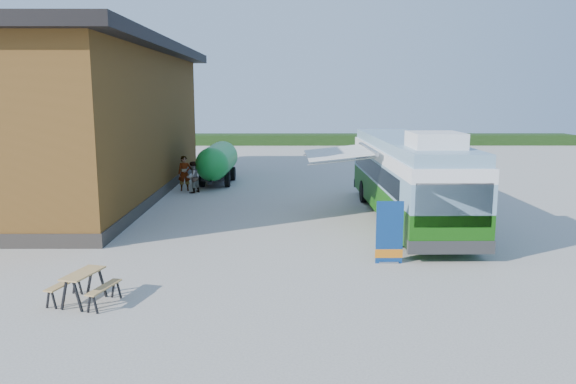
{
  "coord_description": "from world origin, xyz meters",
  "views": [
    {
      "loc": [
        -0.44,
        -17.87,
        5.04
      ],
      "look_at": [
        -0.34,
        2.74,
        1.4
      ],
      "focal_mm": 35.0,
      "sensor_mm": 36.0,
      "label": 1
    }
  ],
  "objects_px": {
    "bus": "(407,175)",
    "person_b": "(192,177)",
    "person_a": "(185,173)",
    "slurry_tanker": "(218,161)",
    "banner": "(389,238)",
    "picnic_table": "(83,280)"
  },
  "relations": [
    {
      "from": "banner",
      "to": "slurry_tanker",
      "type": "xyz_separation_m",
      "value": [
        -6.9,
        15.13,
        0.5
      ]
    },
    {
      "from": "banner",
      "to": "picnic_table",
      "type": "height_order",
      "value": "banner"
    },
    {
      "from": "bus",
      "to": "person_b",
      "type": "distance_m",
      "value": 11.46
    },
    {
      "from": "banner",
      "to": "slurry_tanker",
      "type": "distance_m",
      "value": 16.64
    },
    {
      "from": "bus",
      "to": "slurry_tanker",
      "type": "xyz_separation_m",
      "value": [
        -8.68,
        9.18,
        -0.52
      ]
    },
    {
      "from": "person_a",
      "to": "slurry_tanker",
      "type": "distance_m",
      "value": 2.79
    },
    {
      "from": "person_a",
      "to": "banner",
      "type": "bearing_deg",
      "value": -69.44
    },
    {
      "from": "banner",
      "to": "person_b",
      "type": "bearing_deg",
      "value": 122.3
    },
    {
      "from": "bus",
      "to": "slurry_tanker",
      "type": "height_order",
      "value": "bus"
    },
    {
      "from": "banner",
      "to": "person_a",
      "type": "height_order",
      "value": "banner"
    },
    {
      "from": "person_a",
      "to": "slurry_tanker",
      "type": "xyz_separation_m",
      "value": [
        1.46,
        2.35,
        0.37
      ]
    },
    {
      "from": "banner",
      "to": "person_b",
      "type": "xyz_separation_m",
      "value": [
        -7.84,
        12.11,
        0.03
      ]
    },
    {
      "from": "bus",
      "to": "picnic_table",
      "type": "height_order",
      "value": "bus"
    },
    {
      "from": "person_b",
      "to": "bus",
      "type": "bearing_deg",
      "value": 90.99
    },
    {
      "from": "banner",
      "to": "person_a",
      "type": "relative_size",
      "value": 1.04
    },
    {
      "from": "bus",
      "to": "banner",
      "type": "bearing_deg",
      "value": -107.28
    },
    {
      "from": "bus",
      "to": "person_b",
      "type": "xyz_separation_m",
      "value": [
        -9.62,
        6.15,
        -1.0
      ]
    },
    {
      "from": "bus",
      "to": "slurry_tanker",
      "type": "bearing_deg",
      "value": 132.78
    },
    {
      "from": "person_a",
      "to": "person_b",
      "type": "xyz_separation_m",
      "value": [
        0.52,
        -0.67,
        -0.11
      ]
    },
    {
      "from": "person_a",
      "to": "person_b",
      "type": "height_order",
      "value": "person_a"
    },
    {
      "from": "bus",
      "to": "slurry_tanker",
      "type": "distance_m",
      "value": 12.64
    },
    {
      "from": "slurry_tanker",
      "to": "picnic_table",
      "type": "bearing_deg",
      "value": -91.53
    }
  ]
}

